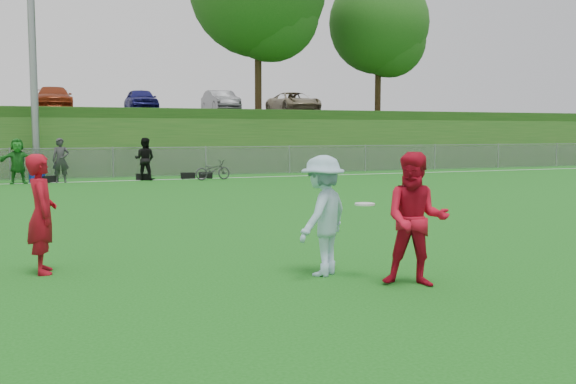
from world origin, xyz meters
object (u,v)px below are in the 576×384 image
player_red_center (416,219)px  recycling_bin (37,171)px  frisbee (365,204)px  player_red_left (42,214)px  bicycle (213,170)px  player_blue (323,215)px

player_red_center → recycling_bin: 19.77m
frisbee → recycling_bin: bearing=102.3°
player_red_left → recycling_bin: 16.77m
recycling_bin → bicycle: (6.59, -1.06, -0.05)m
bicycle → recycling_bin: bearing=68.4°
player_blue → player_red_center: bearing=91.6°
recycling_bin → bicycle: recycling_bin is taller
player_blue → player_red_left: bearing=-61.5°
frisbee → player_blue: bearing=139.6°
recycling_bin → bicycle: bearing=-9.1°
player_red_left → bicycle: (6.51, 15.71, -0.42)m
frisbee → bicycle: 17.77m
player_blue → bicycle: (2.96, 17.21, -0.42)m
player_red_left → recycling_bin: (-0.08, 16.77, -0.38)m
player_blue → recycling_bin: 18.63m
player_red_center → player_blue: player_red_center is taller
player_red_center → bicycle: player_red_center is taller
player_red_left → player_red_center: 5.04m
player_red_left → frisbee: 4.40m
bicycle → frisbee: bearing=159.4°
player_red_left → frisbee: player_red_left is taller
player_red_center → player_blue: bearing=162.5°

